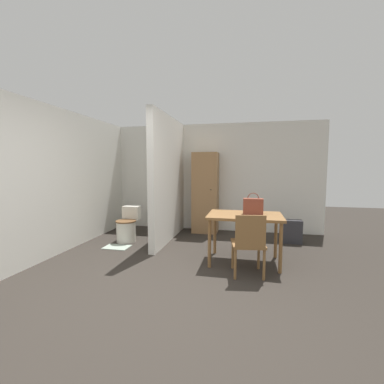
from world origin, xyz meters
TOP-DOWN VIEW (x-y plane):
  - ground_plane at (0.00, 0.00)m, footprint 16.00×16.00m
  - wall_back at (0.00, 3.50)m, footprint 5.31×0.12m
  - wall_left at (-2.22, 1.72)m, footprint 0.12×4.44m
  - partition_wall at (-0.59, 2.43)m, footprint 0.12×2.01m
  - dining_table at (0.96, 1.42)m, footprint 1.13×0.76m
  - wooden_chair at (1.02, 0.90)m, footprint 0.50×0.50m
  - toilet at (-1.37, 2.12)m, footprint 0.40×0.55m
  - handbag at (1.08, 1.44)m, footprint 0.30×0.14m
  - wooden_cabinet at (0.05, 3.19)m, footprint 0.57×0.47m
  - bath_mat at (-1.37, 1.68)m, footprint 0.47×0.32m
  - space_heater at (1.86, 2.68)m, footprint 0.36×0.20m

SIDE VIEW (x-z plane):
  - ground_plane at x=0.00m, z-range 0.00..0.00m
  - bath_mat at x=-1.37m, z-range 0.00..0.01m
  - space_heater at x=1.86m, z-range 0.00..0.46m
  - toilet at x=-1.37m, z-range -0.05..0.63m
  - wooden_chair at x=1.02m, z-range 0.04..0.91m
  - dining_table at x=0.96m, z-range 0.29..1.05m
  - handbag at x=1.08m, z-range 0.72..1.06m
  - wooden_cabinet at x=0.05m, z-range 0.00..1.82m
  - wall_back at x=0.00m, z-range 0.00..2.50m
  - wall_left at x=-2.22m, z-range 0.00..2.50m
  - partition_wall at x=-0.59m, z-range 0.00..2.50m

